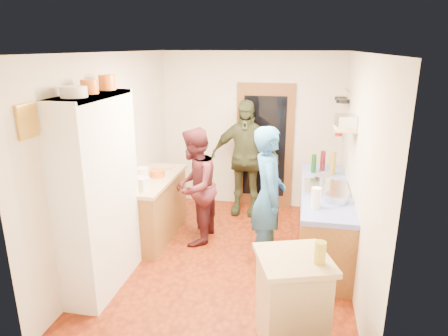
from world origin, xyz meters
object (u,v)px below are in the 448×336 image
(person_back, at_px, (245,158))
(person_hob, at_px, (271,197))
(person_left, at_px, (198,186))
(right_counter_base, at_px, (323,221))
(island_base, at_px, (292,304))
(hutch_body, at_px, (99,195))

(person_back, bearing_deg, person_hob, -68.59)
(person_hob, height_order, person_back, person_back)
(person_left, bearing_deg, person_back, 157.20)
(right_counter_base, distance_m, person_hob, 0.92)
(person_back, bearing_deg, island_base, -72.45)
(island_base, bearing_deg, right_counter_base, 79.54)
(island_base, relative_size, person_hob, 0.49)
(right_counter_base, bearing_deg, hutch_body, -152.53)
(island_base, bearing_deg, person_hob, 102.13)
(island_base, relative_size, person_back, 0.46)
(hutch_body, xyz_separation_m, right_counter_base, (2.50, 1.30, -0.68))
(right_counter_base, xyz_separation_m, person_hob, (-0.67, -0.41, 0.46))
(island_base, bearing_deg, person_back, 106.11)
(island_base, xyz_separation_m, person_back, (-0.86, 2.98, 0.51))
(person_back, bearing_deg, right_counter_base, -39.98)
(right_counter_base, height_order, island_base, island_base)
(hutch_body, bearing_deg, person_left, 58.39)
(right_counter_base, height_order, person_hob, person_hob)
(person_back, bearing_deg, hutch_body, -117.03)
(island_base, bearing_deg, person_left, 126.03)
(hutch_body, relative_size, person_hob, 1.25)
(person_left, bearing_deg, island_base, 37.84)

